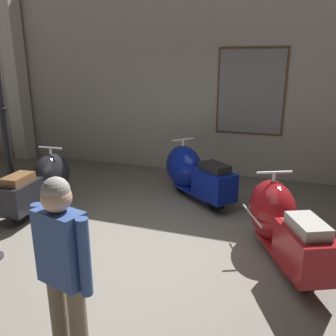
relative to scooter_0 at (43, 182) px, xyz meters
name	(u,v)px	position (x,y,z in m)	size (l,w,h in m)	color
ground_plane	(147,250)	(2.10, -0.72, -0.43)	(60.00, 60.00, 0.00)	slate
showroom_back_wall	(204,77)	(1.94, 2.78, 1.56)	(18.00, 0.63, 3.99)	#ADA89E
scooter_0	(43,182)	(0.00, 0.00, 0.00)	(0.56, 1.58, 0.95)	black
scooter_1	(192,173)	(2.16, 1.18, 0.02)	(1.55, 1.40, 1.00)	black
scooter_2	(280,222)	(3.66, -0.35, 0.02)	(1.11, 1.68, 1.00)	black
lamppost	(3,115)	(-0.86, 0.23, 1.01)	(0.28, 0.28, 2.89)	black
visitor_0	(63,265)	(2.22, -2.54, 0.47)	(0.51, 0.31, 1.56)	black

